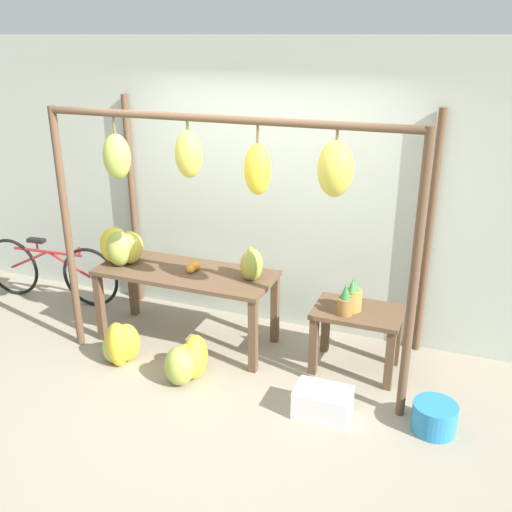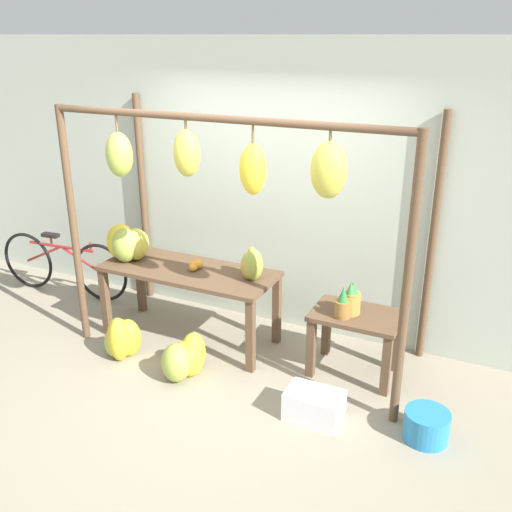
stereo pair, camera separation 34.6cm
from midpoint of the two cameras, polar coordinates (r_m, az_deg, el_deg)
ground_plane at (r=4.87m, az=-3.60°, el=-13.84°), size 20.00×20.00×0.00m
shop_wall_back at (r=5.56m, az=3.81°, el=6.66°), size 8.00×0.08×2.80m
stall_awning at (r=4.60m, az=-0.16°, el=6.95°), size 3.11×1.22×2.25m
display_table_main at (r=5.43m, az=-4.95°, el=-2.34°), size 1.69×0.67×0.73m
display_table_side at (r=5.04m, az=11.91°, el=-7.08°), size 0.75×0.51×0.58m
banana_pile_on_table at (r=5.64m, az=-10.92°, el=1.21°), size 0.46×0.43×0.36m
orange_pile at (r=5.36m, az=-4.21°, el=-0.94°), size 0.10×0.16×0.09m
pineapple_cluster at (r=4.89m, az=11.31°, el=-4.49°), size 0.19×0.25×0.30m
banana_pile_ground_left at (r=5.38m, az=-11.60°, el=-8.23°), size 0.40×0.40×0.42m
banana_pile_ground_right at (r=5.05m, az=-5.11°, el=-10.19°), size 0.38×0.52×0.37m
fruit_crate_white at (r=4.60m, az=8.05°, el=-14.62°), size 0.43×0.28×0.24m
blue_bucket at (r=4.60m, az=18.84°, el=-15.80°), size 0.33×0.33×0.23m
parked_bicycle at (r=6.77m, az=-17.35°, el=-0.89°), size 1.68×0.17×0.72m
papaya_pile at (r=5.10m, az=1.49°, el=-0.89°), size 0.27×0.26×0.30m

